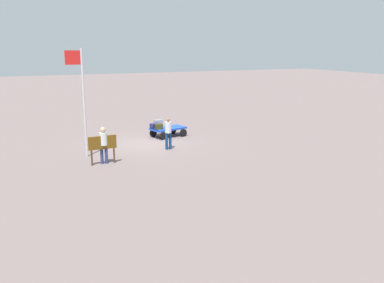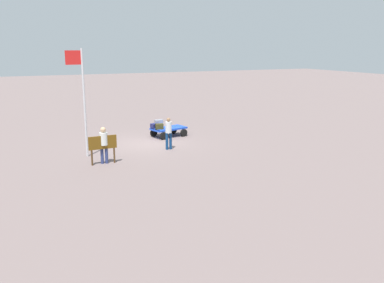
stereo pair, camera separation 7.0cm
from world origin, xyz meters
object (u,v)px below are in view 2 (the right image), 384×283
Objects in this scene: luggage_cart at (168,130)px; suitcase_navy at (155,126)px; suitcase_olive at (159,123)px; signboard at (103,145)px; flagpole at (82,94)px; worker_lead at (169,131)px; worker_trailing at (104,142)px; suitcase_maroon at (159,126)px.

suitcase_navy is (0.74, -0.25, 0.27)m from luggage_cart.
luggage_cart is 0.79m from suitcase_olive.
flagpole is at bearing -73.72° from signboard.
worker_trailing reaches higher than worker_lead.
luggage_cart is 0.74m from suitcase_maroon.
signboard is (4.87, 4.33, 0.49)m from luggage_cart.
suitcase_navy is at bearing -132.08° from worker_trailing.
flagpole is at bearing -70.72° from worker_trailing.
suitcase_olive is 0.09× the size of flagpole.
worker_trailing is at bearing 109.28° from flagpole.
suitcase_maroon reaches higher than luggage_cart.
suitcase_olive is 6.56m from worker_trailing.
worker_trailing is (3.67, 1.31, 0.06)m from worker_lead.
suitcase_maroon is 0.39× the size of signboard.
worker_lead is (0.48, 2.73, 0.26)m from suitcase_maroon.
worker_lead is 0.32× the size of flagpole.
worker_lead is (0.38, 3.19, 0.28)m from suitcase_navy.
worker_trailing is at bearing 47.92° from suitcase_navy.
flagpole is (5.36, 2.64, 2.63)m from luggage_cart.
suitcase_maroon is (0.25, 0.82, -0.04)m from suitcase_olive.
flagpole is (4.24, -0.30, 2.08)m from worker_lead.
flagpole reaches higher than luggage_cart.
luggage_cart is 4.41× the size of suitcase_maroon.
luggage_cart is 3.20m from worker_lead.
suitcase_olive is at bearing -132.28° from worker_trailing.
worker_lead is 1.26× the size of signboard.
worker_lead is (1.13, 2.94, 0.55)m from luggage_cart.
signboard reaches higher than suitcase_maroon.
signboard reaches higher than suitcase_navy.
suitcase_olive is 6.37m from flagpole.
worker_lead reaches higher than suitcase_olive.
worker_trailing is at bearing 19.57° from worker_lead.
suitcase_navy is at bearing -18.37° from luggage_cart.
suitcase_navy reaches higher than luggage_cart.
worker_trailing is (4.41, 4.85, 0.27)m from suitcase_olive.
suitcase_maroon is at bearing -100.03° from worker_lead.
suitcase_olive is at bearing -132.22° from signboard.
flagpole reaches higher than suitcase_navy.
suitcase_olive is at bearing -134.62° from suitcase_navy.
suitcase_olive is 0.84× the size of suitcase_navy.
flagpole is (4.62, 2.88, 2.36)m from suitcase_navy.
luggage_cart is at bearing -161.48° from suitcase_maroon.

